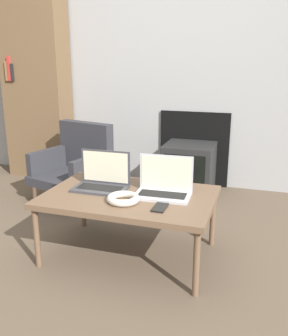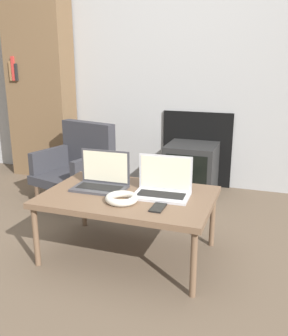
{
  "view_description": "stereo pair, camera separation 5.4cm",
  "coord_description": "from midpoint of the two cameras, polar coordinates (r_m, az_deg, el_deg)",
  "views": [
    {
      "loc": [
        0.77,
        -1.79,
        1.24
      ],
      "look_at": [
        0.0,
        0.59,
        0.51
      ],
      "focal_mm": 40.0,
      "sensor_mm": 36.0,
      "label": 1
    },
    {
      "loc": [
        0.82,
        -1.77,
        1.24
      ],
      "look_at": [
        0.0,
        0.59,
        0.51
      ],
      "focal_mm": 40.0,
      "sensor_mm": 36.0,
      "label": 2
    }
  ],
  "objects": [
    {
      "name": "ground_plane",
      "position": [
        2.31,
        -5.41,
        -16.33
      ],
      "size": [
        14.0,
        14.0,
        0.0
      ],
      "primitive_type": "plane",
      "color": "brown"
    },
    {
      "name": "wall_back",
      "position": [
        3.78,
        6.08,
        16.82
      ],
      "size": [
        7.0,
        0.08,
        2.6
      ],
      "color": "#999999",
      "rests_on": "ground_plane"
    },
    {
      "name": "table",
      "position": [
        2.37,
        -2.9,
        -4.78
      ],
      "size": [
        1.06,
        0.7,
        0.42
      ],
      "color": "brown",
      "rests_on": "ground_plane"
    },
    {
      "name": "laptop_left",
      "position": [
        2.47,
        -6.99,
        -1.79
      ],
      "size": [
        0.35,
        0.22,
        0.24
      ],
      "rotation": [
        0.0,
        0.0,
        0.02
      ],
      "color": "#38383D",
      "rests_on": "table"
    },
    {
      "name": "laptop_right",
      "position": [
        2.34,
        2.39,
        -2.78
      ],
      "size": [
        0.35,
        0.23,
        0.24
      ],
      "rotation": [
        0.0,
        0.0,
        0.05
      ],
      "color": "#B2B2B7",
      "rests_on": "table"
    },
    {
      "name": "headphones",
      "position": [
        2.23,
        -3.89,
        -4.67
      ],
      "size": [
        0.2,
        0.2,
        0.04
      ],
      "color": "beige",
      "rests_on": "table"
    },
    {
      "name": "phone",
      "position": [
        2.14,
        1.72,
        -6.05
      ],
      "size": [
        0.07,
        0.14,
        0.01
      ],
      "color": "black",
      "rests_on": "table"
    },
    {
      "name": "tv",
      "position": [
        3.62,
        6.43,
        -0.01
      ],
      "size": [
        0.46,
        0.46,
        0.47
      ],
      "color": "black",
      "rests_on": "ground_plane"
    },
    {
      "name": "armchair",
      "position": [
        3.47,
        -10.64,
        0.84
      ],
      "size": [
        0.69,
        0.68,
        0.69
      ],
      "rotation": [
        0.0,
        0.0,
        -0.26
      ],
      "color": "#2D2D33",
      "rests_on": "ground_plane"
    },
    {
      "name": "bookshelf",
      "position": [
        4.22,
        -16.33,
        11.43
      ],
      "size": [
        0.67,
        0.32,
        1.87
      ],
      "color": "brown",
      "rests_on": "ground_plane"
    }
  ]
}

